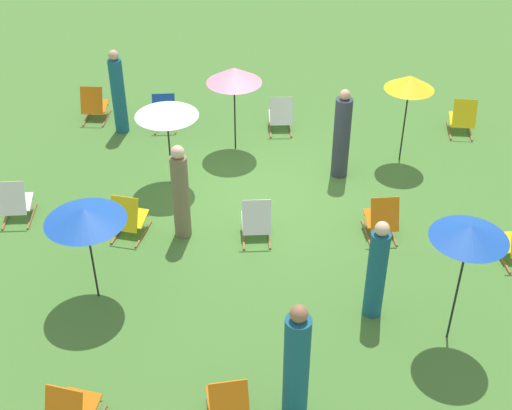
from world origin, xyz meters
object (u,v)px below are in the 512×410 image
at_px(umbrella_0, 410,83).
at_px(umbrella_1, 234,75).
at_px(umbrella_2, 470,233).
at_px(deckchair_2, 165,112).
at_px(deckchair_3, 15,202).
at_px(deckchair_5, 94,105).
at_px(deckchair_9, 462,118).
at_px(person_2, 118,94).
at_px(deckchair_10, 128,218).
at_px(person_0, 377,272).
at_px(deckchair_1, 382,219).
at_px(person_4, 181,194).
at_px(deckchair_7, 256,221).
at_px(umbrella_3, 85,215).
at_px(person_1, 342,136).
at_px(deckchair_6, 281,116).
at_px(deckchair_0, 228,405).
at_px(person_3, 296,365).
at_px(umbrella_4, 166,110).

bearing_deg(umbrella_0, umbrella_1, -2.62).
relative_size(umbrella_1, umbrella_2, 0.90).
relative_size(deckchair_2, umbrella_2, 0.41).
xyz_separation_m(deckchair_3, umbrella_1, (-3.57, -2.86, 1.27)).
xyz_separation_m(deckchair_5, deckchair_9, (-7.99, -0.12, 0.00)).
distance_m(umbrella_2, person_2, 8.43).
height_order(deckchair_10, person_0, person_0).
distance_m(deckchair_10, umbrella_1, 3.69).
bearing_deg(deckchair_9, umbrella_1, 14.18).
bearing_deg(deckchair_1, umbrella_0, -111.77).
relative_size(deckchair_1, person_4, 0.47).
height_order(deckchair_7, person_4, person_4).
bearing_deg(umbrella_3, person_1, -134.07).
xyz_separation_m(deckchair_2, person_4, (-1.06, 3.77, 0.48)).
xyz_separation_m(deckchair_2, deckchair_7, (-2.33, 3.78, 0.00)).
bearing_deg(deckchair_6, umbrella_2, 107.97).
height_order(deckchair_5, deckchair_7, same).
height_order(deckchair_5, umbrella_2, umbrella_2).
bearing_deg(deckchair_0, person_3, -175.81).
height_order(deckchair_10, person_2, person_2).
height_order(deckchair_3, person_4, person_4).
distance_m(deckchair_5, person_3, 8.94).
bearing_deg(umbrella_4, person_3, 116.53).
xyz_separation_m(person_3, person_4, (2.09, -3.58, -0.01)).
bearing_deg(deckchair_1, deckchair_9, -126.76).
distance_m(deckchair_5, person_2, 0.98).
bearing_deg(deckchair_1, person_3, 61.13).
bearing_deg(person_1, person_2, -139.64).
relative_size(person_1, person_4, 1.03).
bearing_deg(person_2, deckchair_0, 137.13).
distance_m(umbrella_2, person_0, 1.59).
bearing_deg(deckchair_0, deckchair_2, -87.86).
bearing_deg(umbrella_4, person_1, -170.00).
height_order(deckchair_5, person_2, person_2).
relative_size(deckchair_0, umbrella_0, 0.47).
xyz_separation_m(deckchair_0, person_0, (-1.90, -2.21, 0.43)).
xyz_separation_m(umbrella_0, person_2, (5.90, -0.67, -0.81)).
relative_size(umbrella_2, person_4, 1.14).
height_order(deckchair_1, person_0, person_0).
distance_m(umbrella_4, person_2, 2.49).
height_order(deckchair_10, person_3, person_3).
height_order(deckchair_0, deckchair_6, same).
height_order(deckchair_5, deckchair_9, same).
height_order(deckchair_9, person_2, person_2).
distance_m(deckchair_5, deckchair_9, 7.99).
height_order(deckchair_3, person_3, person_3).
distance_m(deckchair_9, umbrella_0, 2.27).
bearing_deg(deckchair_5, deckchair_6, 176.10).
bearing_deg(deckchair_7, deckchair_1, 179.10).
bearing_deg(person_0, deckchair_1, -170.94).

